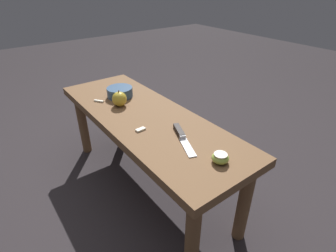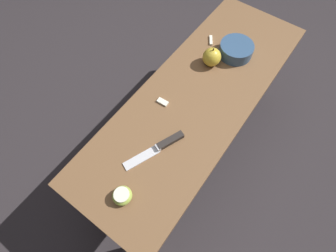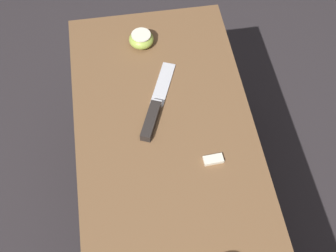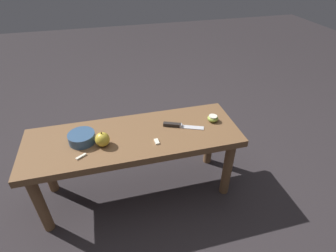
{
  "view_description": "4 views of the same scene",
  "coord_description": "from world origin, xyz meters",
  "px_view_note": "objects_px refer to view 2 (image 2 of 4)",
  "views": [
    {
      "loc": [
        -0.97,
        0.59,
        1.04
      ],
      "look_at": [
        -0.2,
        0.0,
        0.48
      ],
      "focal_mm": 28.0,
      "sensor_mm": 36.0,
      "label": 1
    },
    {
      "loc": [
        -0.55,
        -0.25,
        1.3
      ],
      "look_at": [
        -0.2,
        0.0,
        0.48
      ],
      "focal_mm": 28.0,
      "sensor_mm": 36.0,
      "label": 2
    },
    {
      "loc": [
        0.36,
        -0.08,
        1.35
      ],
      "look_at": [
        -0.2,
        0.0,
        0.48
      ],
      "focal_mm": 50.0,
      "sensor_mm": 36.0,
      "label": 3
    },
    {
      "loc": [
        0.1,
        1.16,
        1.33
      ],
      "look_at": [
        -0.2,
        0.0,
        0.48
      ],
      "focal_mm": 28.0,
      "sensor_mm": 36.0,
      "label": 4
    }
  ],
  "objects_px": {
    "wooden_bench": "(197,104)",
    "apple_whole": "(212,57)",
    "knife": "(163,145)",
    "bowl": "(236,50)",
    "apple_cut": "(122,196)"
  },
  "relations": [
    {
      "from": "apple_whole",
      "to": "bowl",
      "type": "relative_size",
      "value": 0.61
    },
    {
      "from": "apple_whole",
      "to": "apple_cut",
      "type": "bearing_deg",
      "value": -174.09
    },
    {
      "from": "wooden_bench",
      "to": "bowl",
      "type": "distance_m",
      "value": 0.29
    },
    {
      "from": "knife",
      "to": "apple_whole",
      "type": "bearing_deg",
      "value": -149.13
    },
    {
      "from": "knife",
      "to": "apple_whole",
      "type": "distance_m",
      "value": 0.43
    },
    {
      "from": "apple_whole",
      "to": "apple_cut",
      "type": "height_order",
      "value": "apple_whole"
    },
    {
      "from": "apple_cut",
      "to": "bowl",
      "type": "bearing_deg",
      "value": 0.72
    },
    {
      "from": "bowl",
      "to": "apple_whole",
      "type": "bearing_deg",
      "value": 151.66
    },
    {
      "from": "knife",
      "to": "apple_cut",
      "type": "height_order",
      "value": "apple_cut"
    },
    {
      "from": "apple_cut",
      "to": "knife",
      "type": "bearing_deg",
      "value": 0.78
    },
    {
      "from": "wooden_bench",
      "to": "apple_whole",
      "type": "height_order",
      "value": "apple_whole"
    },
    {
      "from": "wooden_bench",
      "to": "knife",
      "type": "bearing_deg",
      "value": -176.02
    },
    {
      "from": "wooden_bench",
      "to": "knife",
      "type": "height_order",
      "value": "knife"
    },
    {
      "from": "wooden_bench",
      "to": "bowl",
      "type": "xyz_separation_m",
      "value": [
        0.27,
        -0.01,
        0.09
      ]
    },
    {
      "from": "knife",
      "to": "bowl",
      "type": "xyz_separation_m",
      "value": [
        0.53,
        0.01,
        0.02
      ]
    }
  ]
}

